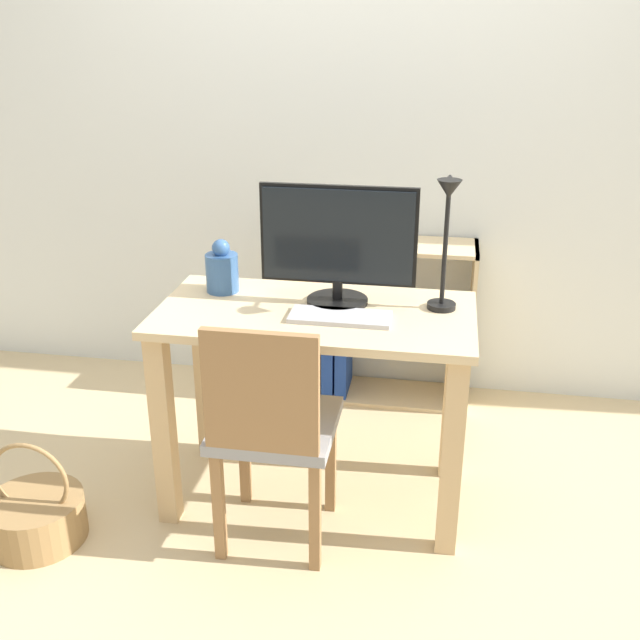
# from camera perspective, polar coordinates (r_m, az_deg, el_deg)

# --- Properties ---
(ground_plane) EXTENTS (10.00, 10.00, 0.00)m
(ground_plane) POSITION_cam_1_polar(r_m,az_deg,el_deg) (2.96, -0.34, -13.10)
(ground_plane) COLOR #CCB284
(wall_back) EXTENTS (8.00, 0.05, 2.60)m
(wall_back) POSITION_cam_1_polar(r_m,az_deg,el_deg) (3.44, 2.72, 15.44)
(wall_back) COLOR silver
(wall_back) RESTS_ON ground_plane
(desk) EXTENTS (1.10, 0.57, 0.76)m
(desk) POSITION_cam_1_polar(r_m,az_deg,el_deg) (2.66, -0.37, -2.86)
(desk) COLOR #D8BC8C
(desk) RESTS_ON ground_plane
(monitor) EXTENTS (0.55, 0.22, 0.42)m
(monitor) POSITION_cam_1_polar(r_m,az_deg,el_deg) (2.59, 1.38, 6.01)
(monitor) COLOR black
(monitor) RESTS_ON desk
(keyboard) EXTENTS (0.34, 0.14, 0.02)m
(keyboard) POSITION_cam_1_polar(r_m,az_deg,el_deg) (2.52, 1.55, 0.24)
(keyboard) COLOR #B2B2B7
(keyboard) RESTS_ON desk
(vase) EXTENTS (0.12, 0.12, 0.20)m
(vase) POSITION_cam_1_polar(r_m,az_deg,el_deg) (2.77, -7.48, 3.81)
(vase) COLOR #33598C
(vase) RESTS_ON desk
(desk_lamp) EXTENTS (0.10, 0.19, 0.47)m
(desk_lamp) POSITION_cam_1_polar(r_m,az_deg,el_deg) (2.50, 9.59, 6.59)
(desk_lamp) COLOR black
(desk_lamp) RESTS_ON desk
(chair) EXTENTS (0.40, 0.40, 0.86)m
(chair) POSITION_cam_1_polar(r_m,az_deg,el_deg) (2.47, -3.72, -8.00)
(chair) COLOR gray
(chair) RESTS_ON ground_plane
(bookshelf) EXTENTS (0.88, 0.28, 0.77)m
(bookshelf) POSITION_cam_1_polar(r_m,az_deg,el_deg) (3.52, 1.67, -0.36)
(bookshelf) COLOR #D8BC8C
(bookshelf) RESTS_ON ground_plane
(basket) EXTENTS (0.34, 0.34, 0.39)m
(basket) POSITION_cam_1_polar(r_m,az_deg,el_deg) (2.88, -20.81, -13.79)
(basket) COLOR #997547
(basket) RESTS_ON ground_plane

